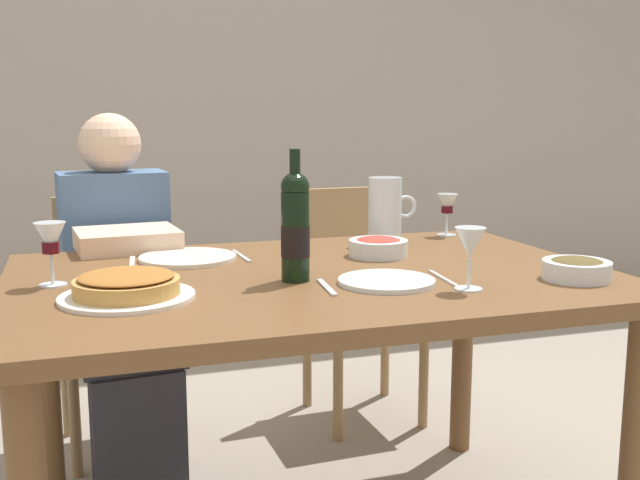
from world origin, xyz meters
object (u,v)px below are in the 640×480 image
salad_bowl (378,246)px  water_pitcher (385,215)px  dinner_plate_left_setting (188,258)px  chair_left (114,304)px  wine_glass_left_diner (470,245)px  olive_bowl (577,268)px  dining_table (313,308)px  wine_glass_centre (50,241)px  dinner_plate_right_setting (386,281)px  diner_left (121,285)px  baked_tart (127,287)px  wine_glass_right_diner (447,206)px  wine_bottle (295,226)px  chair_right (356,286)px

salad_bowl → water_pitcher: bearing=61.7°
dinner_plate_left_setting → chair_left: 0.69m
chair_left → wine_glass_left_diner: bearing=117.4°
olive_bowl → chair_left: chair_left is taller
dining_table → wine_glass_centre: bearing=174.8°
dinner_plate_right_setting → diner_left: bearing=125.0°
chair_left → dining_table: bearing=112.3°
wine_glass_left_diner → dinner_plate_right_setting: 0.22m
baked_tart → dinner_plate_left_setting: 0.44m
wine_glass_right_diner → wine_glass_centre: (-1.22, -0.36, 0.01)m
wine_glass_right_diner → diner_left: (-1.03, 0.23, -0.24)m
dinner_plate_left_setting → dinner_plate_right_setting: (0.41, -0.44, 0.00)m
wine_bottle → dinner_plate_right_setting: (0.20, -0.10, -0.13)m
wine_bottle → wine_glass_right_diner: size_ratio=2.29×
baked_tart → wine_bottle: bearing=8.3°
water_pitcher → dinner_plate_right_setting: 0.55m
wine_bottle → water_pitcher: bearing=44.8°
baked_tart → dinner_plate_left_setting: baked_tart is taller
chair_left → dinner_plate_right_setting: bearing=114.1°
dinner_plate_left_setting → chair_left: (-0.18, 0.61, -0.27)m
baked_tart → wine_glass_right_diner: wine_glass_right_diner is taller
wine_glass_centre → dinner_plate_right_setting: 0.79m
dinner_plate_left_setting → chair_left: size_ratio=0.31×
wine_bottle → chair_right: wine_bottle is taller
baked_tart → wine_glass_left_diner: bearing=-11.7°
wine_glass_left_diner → diner_left: bearing=127.9°
dinner_plate_left_setting → wine_bottle: bearing=-58.0°
baked_tart → chair_right: (0.91, 1.00, -0.29)m
wine_glass_centre → dinner_plate_right_setting: size_ratio=0.65×
olive_bowl → dinner_plate_right_setting: size_ratio=0.71×
olive_bowl → chair_left: (-1.05, 1.15, -0.29)m
wine_bottle → salad_bowl: wine_bottle is taller
water_pitcher → olive_bowl: water_pitcher is taller
wine_bottle → wine_glass_left_diner: size_ratio=2.19×
water_pitcher → baked_tart: 0.93m
dining_table → wine_glass_right_diner: size_ratio=10.82×
wine_glass_left_diner → dinner_plate_right_setting: wine_glass_left_diner is taller
chair_left → chair_right: same height
salad_bowl → dinner_plate_right_setting: size_ratio=0.72×
dining_table → wine_bottle: (-0.07, -0.07, 0.23)m
salad_bowl → wine_glass_centre: (-0.87, -0.10, 0.08)m
dining_table → olive_bowl: bearing=-24.7°
olive_bowl → wine_glass_right_diner: (0.01, 0.69, 0.07)m
salad_bowl → baked_tart: bearing=-158.2°
dining_table → wine_bottle: 0.25m
water_pitcher → dinner_plate_right_setting: size_ratio=0.89×
salad_bowl → olive_bowl: same height
olive_bowl → wine_glass_centre: 1.26m
dining_table → wine_glass_right_diner: bearing=35.0°
wine_bottle → diner_left: (-0.37, 0.72, -0.28)m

